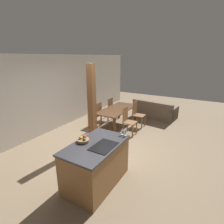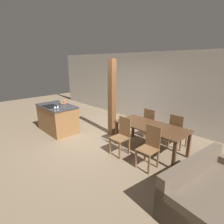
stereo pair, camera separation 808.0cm
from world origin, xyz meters
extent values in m
plane|color=#847056|center=(0.00, 0.00, 0.00)|extent=(16.00, 16.00, 0.00)
cube|color=beige|center=(0.00, 2.54, 1.35)|extent=(11.20, 0.08, 2.70)
cube|color=olive|center=(-1.36, -0.54, 0.44)|extent=(1.41, 0.84, 0.89)
cube|color=#38383D|center=(-1.36, -0.54, 0.91)|extent=(1.45, 0.88, 0.04)
cube|color=black|center=(-1.36, -0.74, 0.93)|extent=(0.56, 0.40, 0.01)
cylinder|color=#99704C|center=(-1.41, -0.26, 0.96)|extent=(0.26, 0.26, 0.05)
sphere|color=red|center=(-1.35, -0.25, 1.01)|extent=(0.08, 0.08, 0.08)
sphere|color=gold|center=(-1.42, -0.20, 1.01)|extent=(0.07, 0.07, 0.07)
sphere|color=#3D8E38|center=(-1.43, -0.31, 1.00)|extent=(0.06, 0.06, 0.06)
cylinder|color=silver|center=(-0.70, -0.90, 0.94)|extent=(0.06, 0.06, 0.00)
cylinder|color=silver|center=(-0.70, -0.90, 0.98)|extent=(0.01, 0.01, 0.08)
cone|color=silver|center=(-0.70, -0.90, 1.06)|extent=(0.07, 0.07, 0.07)
cylinder|color=silver|center=(-0.70, -0.82, 0.94)|extent=(0.06, 0.06, 0.00)
cylinder|color=silver|center=(-0.70, -0.82, 0.98)|extent=(0.01, 0.01, 0.08)
cone|color=silver|center=(-0.70, -0.82, 1.06)|extent=(0.07, 0.07, 0.07)
cube|color=#51331E|center=(1.68, 0.59, 0.71)|extent=(1.92, 0.89, 0.03)
cube|color=#51331E|center=(0.78, 0.21, 0.35)|extent=(0.07, 0.07, 0.69)
cube|color=#51331E|center=(2.57, 0.21, 0.35)|extent=(0.07, 0.07, 0.69)
cube|color=#51331E|center=(0.78, 0.97, 0.35)|extent=(0.07, 0.07, 0.69)
cube|color=#51331E|center=(2.57, 0.97, 0.35)|extent=(0.07, 0.07, 0.69)
cube|color=brown|center=(1.25, -0.15, 0.46)|extent=(0.40, 0.40, 0.02)
cube|color=brown|center=(1.25, 0.04, 0.72)|extent=(0.38, 0.02, 0.51)
cube|color=brown|center=(1.07, -0.33, 0.22)|extent=(0.04, 0.04, 0.45)
cube|color=brown|center=(1.42, -0.33, 0.22)|extent=(0.04, 0.04, 0.45)
cube|color=brown|center=(1.07, 0.03, 0.22)|extent=(0.04, 0.04, 0.45)
cube|color=brown|center=(1.42, 0.03, 0.22)|extent=(0.04, 0.04, 0.45)
cube|color=brown|center=(2.11, -0.15, 0.46)|extent=(0.40, 0.40, 0.02)
cube|color=brown|center=(2.11, 0.04, 0.72)|extent=(0.38, 0.02, 0.51)
cube|color=brown|center=(1.93, -0.33, 0.22)|extent=(0.04, 0.04, 0.45)
cube|color=brown|center=(2.29, -0.33, 0.22)|extent=(0.04, 0.04, 0.45)
cube|color=brown|center=(1.93, 0.03, 0.22)|extent=(0.04, 0.04, 0.45)
cube|color=brown|center=(2.29, 0.03, 0.22)|extent=(0.04, 0.04, 0.45)
cube|color=brown|center=(1.25, 1.34, 0.46)|extent=(0.40, 0.40, 0.02)
cube|color=brown|center=(1.25, 1.15, 0.72)|extent=(0.38, 0.02, 0.51)
cube|color=brown|center=(1.42, 1.51, 0.22)|extent=(0.04, 0.04, 0.45)
cube|color=brown|center=(1.07, 1.51, 0.22)|extent=(0.04, 0.04, 0.45)
cube|color=brown|center=(1.42, 1.16, 0.22)|extent=(0.04, 0.04, 0.45)
cube|color=brown|center=(1.07, 1.16, 0.22)|extent=(0.04, 0.04, 0.45)
cube|color=brown|center=(2.11, 1.34, 0.46)|extent=(0.40, 0.40, 0.02)
cube|color=brown|center=(2.11, 1.15, 0.72)|extent=(0.38, 0.02, 0.51)
cube|color=brown|center=(2.29, 1.51, 0.22)|extent=(0.04, 0.04, 0.45)
cube|color=brown|center=(1.93, 1.51, 0.22)|extent=(0.04, 0.04, 0.45)
cube|color=brown|center=(2.29, 1.16, 0.22)|extent=(0.04, 0.04, 0.45)
cube|color=brown|center=(1.93, 1.16, 0.22)|extent=(0.04, 0.04, 0.45)
cube|color=brown|center=(3.53, -0.35, 0.22)|extent=(1.11, 1.93, 0.43)
cube|color=brown|center=(3.17, -0.31, 0.60)|extent=(0.39, 1.83, 0.34)
cube|color=brown|center=(3.42, -1.19, 0.29)|extent=(0.89, 0.25, 0.57)
cube|color=brown|center=(3.64, 0.49, 0.29)|extent=(0.89, 0.25, 0.57)
cube|color=brown|center=(0.15, 0.64, 1.22)|extent=(0.19, 0.19, 2.45)
camera|label=1|loc=(-3.95, -2.42, 2.63)|focal=28.00mm
camera|label=2|loc=(4.09, -3.17, 2.36)|focal=28.00mm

